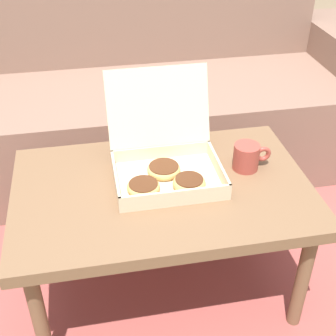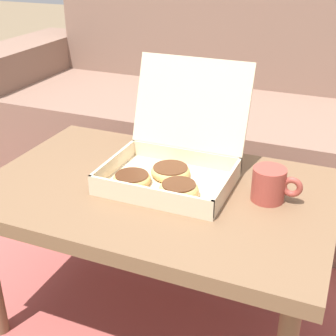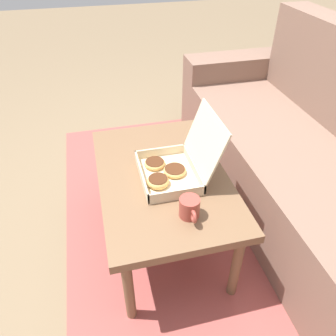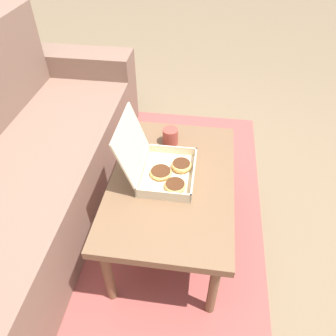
{
  "view_description": "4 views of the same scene",
  "coord_description": "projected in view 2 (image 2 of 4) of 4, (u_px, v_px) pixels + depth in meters",
  "views": [
    {
      "loc": [
        -0.2,
        -1.23,
        1.32
      ],
      "look_at": [
        0.02,
        -0.07,
        0.5
      ],
      "focal_mm": 50.0,
      "sensor_mm": 36.0,
      "label": 1
    },
    {
      "loc": [
        0.44,
        -1.08,
        1.05
      ],
      "look_at": [
        0.02,
        -0.07,
        0.5
      ],
      "focal_mm": 50.0,
      "sensor_mm": 36.0,
      "label": 2
    },
    {
      "loc": [
        1.17,
        -0.35,
        1.42
      ],
      "look_at": [
        0.02,
        -0.07,
        0.5
      ],
      "focal_mm": 35.0,
      "sensor_mm": 36.0,
      "label": 3
    },
    {
      "loc": [
        -1.12,
        -0.23,
        1.56
      ],
      "look_at": [
        0.02,
        -0.07,
        0.5
      ],
      "focal_mm": 35.0,
      "sensor_mm": 36.0,
      "label": 4
    }
  ],
  "objects": [
    {
      "name": "pastry_box",
      "position": [
        171.0,
        162.0,
        1.25
      ],
      "size": [
        0.33,
        0.34,
        0.3
      ],
      "color": "beige",
      "rests_on": "coffee_table"
    },
    {
      "name": "couch",
      "position": [
        239.0,
        123.0,
        2.03
      ],
      "size": [
        2.37,
        0.78,
        0.97
      ],
      "color": "#7A5B4C",
      "rests_on": "ground_plane"
    },
    {
      "name": "coffee_table",
      "position": [
        157.0,
        203.0,
        1.26
      ],
      "size": [
        0.92,
        0.59,
        0.45
      ],
      "color": "brown",
      "rests_on": "ground_plane"
    },
    {
      "name": "area_rug",
      "position": [
        200.0,
        246.0,
        1.76
      ],
      "size": [
        2.49,
        1.82,
        0.01
      ],
      "primitive_type": "cube",
      "color": "#994742",
      "rests_on": "ground_plane"
    },
    {
      "name": "coffee_mug",
      "position": [
        270.0,
        185.0,
        1.16
      ],
      "size": [
        0.12,
        0.08,
        0.09
      ],
      "color": "#993D33",
      "rests_on": "coffee_table"
    },
    {
      "name": "ground_plane",
      "position": [
        169.0,
        298.0,
        1.51
      ],
      "size": [
        12.0,
        12.0,
        0.0
      ],
      "primitive_type": "plane",
      "color": "#756047"
    }
  ]
}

